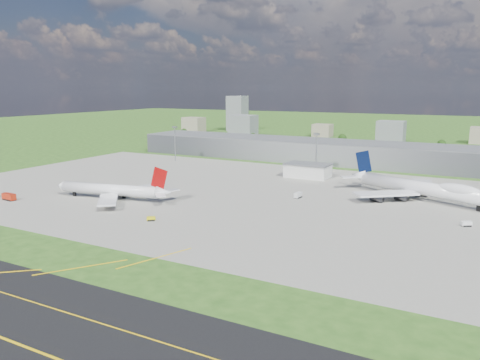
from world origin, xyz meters
The scene contains 21 objects.
ground centered at (0.00, 150.00, 0.00)m, with size 1400.00×1400.00×0.00m, color #295119.
apron centered at (10.00, 40.00, 0.04)m, with size 360.00×190.00×0.08m, color gray.
terminal centered at (0.00, 165.00, 7.50)m, with size 300.00×42.00×15.00m, color slate.
ops_building centered at (10.00, 100.00, 4.00)m, with size 26.00×16.00×8.00m, color silver.
mast_west centered at (-100.00, 115.00, 17.71)m, with size 3.50×2.00×25.90m.
mast_center centered at (10.00, 115.00, 17.71)m, with size 3.50×2.00×25.90m.
airliner_red_twin centered at (-53.49, -0.35, 4.69)m, with size 63.95×49.29×17.61m.
airliner_blue_quad centered at (80.13, 69.65, 5.89)m, with size 77.41×58.91×21.21m.
fire_truck centered at (-97.53, -25.75, 1.68)m, with size 7.67×3.25×3.37m.
tug_yellow centered at (-13.68, -21.56, 0.92)m, with size 4.01×3.86×1.77m.
van_white_near centered at (24.97, 45.47, 1.36)m, with size 2.94×5.57×2.70m.
van_white_far centered at (101.42, 30.72, 1.09)m, with size 4.42×3.74×2.14m.
bldg_far_w centered at (-220.00, 320.00, 9.00)m, with size 24.00×20.00×18.00m, color gray.
bldg_w centered at (-140.00, 300.00, 12.00)m, with size 28.00×22.00×24.00m, color slate.
bldg_cw centered at (-60.00, 340.00, 7.00)m, with size 20.00×18.00×14.00m, color gray.
bldg_c centered at (20.00, 310.00, 11.00)m, with size 26.00×20.00×22.00m, color slate.
bldg_tall_w centered at (-180.00, 360.00, 22.00)m, with size 22.00×20.00×44.00m, color slate.
tree_far_w centered at (-200.00, 270.00, 5.18)m, with size 7.20×7.20×8.80m.
tree_w centered at (-110.00, 265.00, 4.86)m, with size 6.75×6.75×8.25m.
tree_c centered at (-20.00, 280.00, 5.84)m, with size 8.10×8.10×9.90m.
tree_e centered at (70.00, 275.00, 5.51)m, with size 7.65×7.65×9.35m.
Camera 1 is at (106.22, -168.07, 53.86)m, focal length 35.00 mm.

